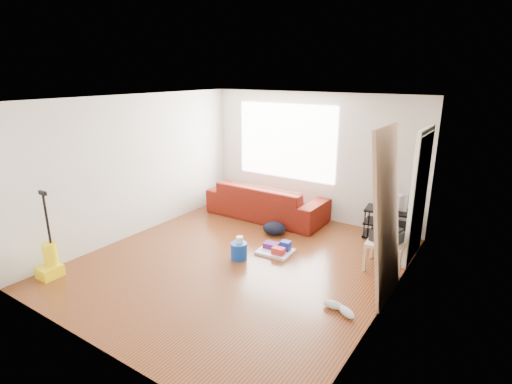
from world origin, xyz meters
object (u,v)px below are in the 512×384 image
Objects in this scene: bucket at (239,258)px; backpack at (274,234)px; side_table at (386,246)px; vacuum at (50,261)px; cleaning_tray at (277,249)px; tv_stand at (387,223)px; sofa at (267,217)px.

bucket is 0.62× the size of backpack.
side_table is 0.45× the size of vacuum.
side_table is at bearing 15.91° from cleaning_tray.
tv_stand reaches higher than side_table.
bucket is 0.21× the size of vacuum.
sofa is 0.93m from backpack.
bucket is 1.16m from backpack.
side_table is at bearing 36.73° from vacuum.
sofa is 5.66× the size of backpack.
side_table reaches higher than backpack.
side_table is (0.30, -1.15, 0.09)m from tv_stand.
backpack is (0.61, -0.70, 0.00)m from sofa.
vacuum is at bearing -143.19° from side_table.
backpack is (-0.43, 0.64, -0.06)m from cleaning_tray.
backpack is at bearing 174.99° from side_table.
cleaning_tray reaches higher than bucket.
backpack is (-0.04, 1.16, 0.00)m from bucket.
tv_stand is at bearing 51.13° from bucket.
tv_stand is 1.94× the size of backpack.
backpack is at bearing -157.96° from tv_stand.
cleaning_tray is at bearing 46.91° from vacuum.
backpack is at bearing 131.01° from sofa.
vacuum is (-1.93, -1.98, 0.24)m from bucket.
side_table is 0.99× the size of cleaning_tray.
tv_stand reaches higher than backpack.
bucket is 2.78m from vacuum.
cleaning_tray reaches higher than backpack.
tv_stand is at bearing 18.85° from backpack.
vacuum is at bearing -138.54° from tv_stand.
sofa is 1.89× the size of vacuum.
cleaning_tray is at bearing -66.19° from backpack.
bucket is (0.65, -1.86, 0.00)m from sofa.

